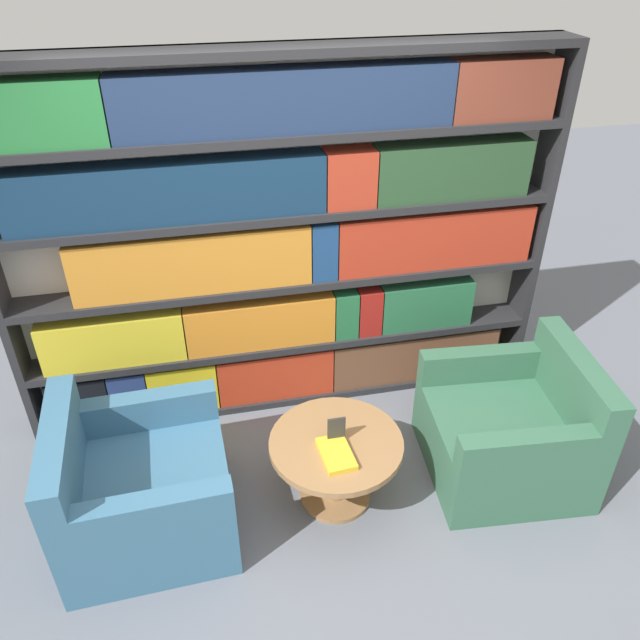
{
  "coord_description": "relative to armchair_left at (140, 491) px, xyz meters",
  "views": [
    {
      "loc": [
        -0.53,
        -2.24,
        2.99
      ],
      "look_at": [
        0.11,
        0.72,
        1.01
      ],
      "focal_mm": 35.0,
      "sensor_mm": 36.0,
      "label": 1
    }
  ],
  "objects": [
    {
      "name": "coffee_table",
      "position": [
        1.12,
        -0.02,
        0.04
      ],
      "size": [
        0.77,
        0.77,
        0.46
      ],
      "color": "olive",
      "rests_on": "ground_plane"
    },
    {
      "name": "armchair_right",
      "position": [
        2.24,
        -0.0,
        0.0
      ],
      "size": [
        0.98,
        0.98,
        0.83
      ],
      "rotation": [
        0.0,
        0.0,
        -1.66
      ],
      "color": "#336047",
      "rests_on": "ground_plane"
    },
    {
      "name": "ground_plane",
      "position": [
        1.01,
        -0.3,
        -0.29
      ],
      "size": [
        14.0,
        14.0,
        0.0
      ],
      "primitive_type": "plane",
      "color": "slate"
    },
    {
      "name": "armchair_left",
      "position": [
        0.0,
        0.0,
        0.0
      ],
      "size": [
        0.94,
        0.94,
        0.83
      ],
      "rotation": [
        0.0,
        0.0,
        1.61
      ],
      "color": "#386684",
      "rests_on": "ground_plane"
    },
    {
      "name": "table_sign",
      "position": [
        1.12,
        -0.02,
        0.24
      ],
      "size": [
        0.1,
        0.06,
        0.17
      ],
      "color": "black",
      "rests_on": "coffee_table"
    },
    {
      "name": "stray_book",
      "position": [
        1.09,
        -0.13,
        0.19
      ],
      "size": [
        0.19,
        0.29,
        0.03
      ],
      "color": "gold",
      "rests_on": "coffee_table"
    },
    {
      "name": "bookshelf",
      "position": [
        1.02,
        1.02,
        0.89
      ],
      "size": [
        3.52,
        0.3,
        2.4
      ],
      "color": "silver",
      "rests_on": "ground_plane"
    }
  ]
}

